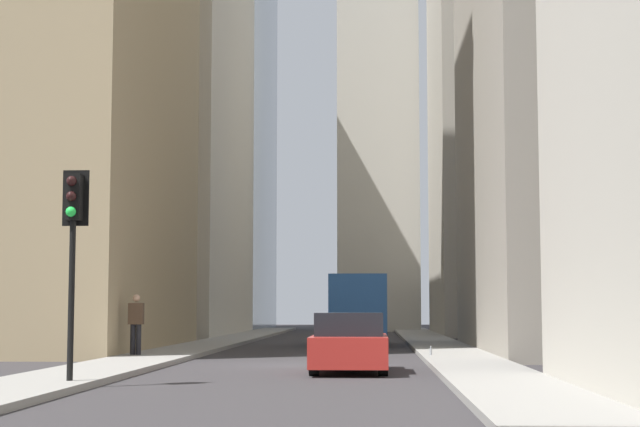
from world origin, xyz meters
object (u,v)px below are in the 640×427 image
Objects in this scene: traffic_light_foreground at (73,224)px; sedan_red at (350,344)px; delivery_truck at (359,310)px; discarded_bottle at (431,351)px; pedestrian at (136,322)px.

sedan_red is at bearing -45.98° from traffic_light_foreground.
traffic_light_foreground is (-23.05, 5.27, 1.69)m from delivery_truck.
discarded_bottle is (-11.88, -2.27, -1.21)m from delivery_truck.
sedan_red reaches higher than discarded_bottle.
pedestrian is at bearing 91.57° from discarded_bottle.
sedan_red is (-17.96, 0.00, -0.80)m from delivery_truck.
delivery_truck is 23.71m from traffic_light_foreground.
traffic_light_foreground is at bearing 134.02° from sedan_red.
delivery_truck is 17.98m from sedan_red.
traffic_light_foreground is at bearing -173.59° from pedestrian.
sedan_red is at bearing 180.00° from delivery_truck.
pedestrian is (10.93, 1.23, -2.03)m from traffic_light_foreground.
delivery_truck is 1.58× the size of traffic_light_foreground.
discarded_bottle is at bearing -88.43° from pedestrian.
delivery_truck reaches higher than discarded_bottle.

